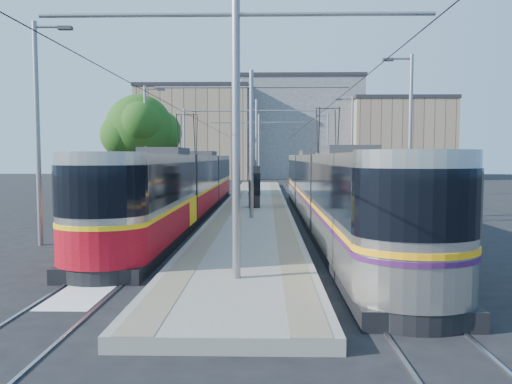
{
  "coord_description": "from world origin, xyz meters",
  "views": [
    {
      "loc": [
        0.72,
        -15.8,
        3.2
      ],
      "look_at": [
        0.24,
        7.06,
        1.6
      ],
      "focal_mm": 35.0,
      "sensor_mm": 36.0,
      "label": 1
    }
  ],
  "objects": [
    {
      "name": "tree",
      "position": [
        -8.02,
        19.9,
        5.16
      ],
      "size": [
        5.25,
        4.86,
        7.63
      ],
      "color": "#382314",
      "rests_on": "ground"
    },
    {
      "name": "rails",
      "position": [
        0.0,
        17.0,
        0.02
      ],
      "size": [
        8.71,
        70.0,
        0.03
      ],
      "color": "gray",
      "rests_on": "ground"
    },
    {
      "name": "track_arrow",
      "position": [
        -3.6,
        -3.0,
        0.01
      ],
      "size": [
        1.2,
        5.0,
        0.01
      ],
      "primitive_type": "cube",
      "color": "silver",
      "rests_on": "ground"
    },
    {
      "name": "catenary",
      "position": [
        0.0,
        14.15,
        4.52
      ],
      "size": [
        9.2,
        70.0,
        7.0
      ],
      "color": "gray",
      "rests_on": "platform"
    },
    {
      "name": "tram_right",
      "position": [
        3.6,
        7.97,
        1.86
      ],
      "size": [
        2.43,
        30.21,
        5.5
      ],
      "color": "black",
      "rests_on": "ground"
    },
    {
      "name": "building_centre",
      "position": [
        6.0,
        64.0,
        7.71
      ],
      "size": [
        18.36,
        14.28,
        15.39
      ],
      "color": "gray",
      "rests_on": "ground"
    },
    {
      "name": "tactile_strip_left",
      "position": [
        -1.45,
        17.0,
        0.3
      ],
      "size": [
        0.7,
        50.0,
        0.01
      ],
      "primitive_type": "cube",
      "color": "gray",
      "rests_on": "platform"
    },
    {
      "name": "tactile_strip_right",
      "position": [
        1.45,
        17.0,
        0.3
      ],
      "size": [
        0.7,
        50.0,
        0.01
      ],
      "primitive_type": "cube",
      "color": "gray",
      "rests_on": "platform"
    },
    {
      "name": "shelter",
      "position": [
        0.01,
        13.0,
        1.56
      ],
      "size": [
        0.73,
        1.12,
        2.4
      ],
      "rotation": [
        0.0,
        0.0,
        0.06
      ],
      "color": "black",
      "rests_on": "platform"
    },
    {
      "name": "platform",
      "position": [
        0.0,
        17.0,
        0.15
      ],
      "size": [
        4.0,
        50.0,
        0.3
      ],
      "primitive_type": "cube",
      "color": "gray",
      "rests_on": "ground"
    },
    {
      "name": "street_lamps",
      "position": [
        -0.0,
        21.0,
        4.18
      ],
      "size": [
        15.18,
        38.22,
        8.0
      ],
      "color": "gray",
      "rests_on": "ground"
    },
    {
      "name": "tram_left",
      "position": [
        -3.6,
        11.41,
        1.71
      ],
      "size": [
        2.43,
        30.57,
        5.5
      ],
      "color": "black",
      "rests_on": "ground"
    },
    {
      "name": "building_right",
      "position": [
        20.0,
        58.0,
        5.87
      ],
      "size": [
        14.28,
        10.2,
        11.72
      ],
      "color": "gray",
      "rests_on": "ground"
    },
    {
      "name": "ground",
      "position": [
        0.0,
        0.0,
        0.0
      ],
      "size": [
        160.0,
        160.0,
        0.0
      ],
      "primitive_type": "plane",
      "color": "black",
      "rests_on": "ground"
    },
    {
      "name": "building_left",
      "position": [
        -10.0,
        60.0,
        6.82
      ],
      "size": [
        16.32,
        12.24,
        13.62
      ],
      "color": "gray",
      "rests_on": "ground"
    }
  ]
}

